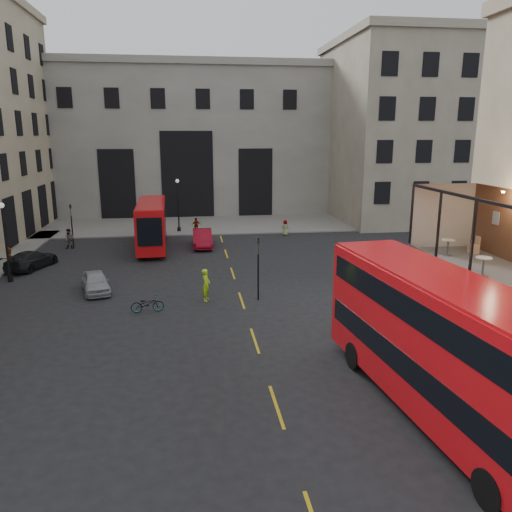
{
  "coord_description": "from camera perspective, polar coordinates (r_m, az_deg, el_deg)",
  "views": [
    {
      "loc": [
        -4.93,
        -16.09,
        9.66
      ],
      "look_at": [
        -1.29,
        10.82,
        3.0
      ],
      "focal_mm": 35.0,
      "sensor_mm": 36.0,
      "label": 1
    }
  ],
  "objects": [
    {
      "name": "host_frontage",
      "position": [
        21.08,
        26.08,
        -8.27
      ],
      "size": [
        3.0,
        11.0,
        4.5
      ],
      "primitive_type": "cube",
      "color": "#C8B796",
      "rests_on": "ground"
    },
    {
      "name": "cyclist",
      "position": [
        29.73,
        -5.73,
        -3.3
      ],
      "size": [
        0.64,
        0.8,
        1.93
      ],
      "primitive_type": "imported",
      "rotation": [
        0.0,
        0.0,
        1.29
      ],
      "color": "#B1E818",
      "rests_on": "ground"
    },
    {
      "name": "cafe_chair_d",
      "position": [
        23.63,
        23.61,
        0.82
      ],
      "size": [
        0.38,
        0.38,
        0.76
      ],
      "color": "tan",
      "rests_on": "cafe_floor"
    },
    {
      "name": "cafe_table_far",
      "position": [
        22.79,
        21.1,
        1.2
      ],
      "size": [
        0.55,
        0.55,
        0.69
      ],
      "color": "white",
      "rests_on": "cafe_floor"
    },
    {
      "name": "building_right",
      "position": [
        61.36,
        16.78,
        13.9
      ],
      "size": [
        16.6,
        18.6,
        20.0
      ],
      "color": "#A79C87",
      "rests_on": "ground"
    },
    {
      "name": "pedestrian_b",
      "position": [
        56.74,
        -11.51,
        4.55
      ],
      "size": [
        1.14,
        1.21,
        1.64
      ],
      "primitive_type": "imported",
      "rotation": [
        0.0,
        0.0,
        0.89
      ],
      "color": "gray",
      "rests_on": "ground"
    },
    {
      "name": "bus_near",
      "position": [
        18.37,
        20.55,
        -9.04
      ],
      "size": [
        4.17,
        12.77,
        5.0
      ],
      "color": "red",
      "rests_on": "ground"
    },
    {
      "name": "cafe_floor",
      "position": [
        20.39,
        26.75,
        -2.25
      ],
      "size": [
        3.0,
        10.0,
        0.1
      ],
      "primitive_type": "cube",
      "color": "slate",
      "rests_on": "host_frontage"
    },
    {
      "name": "pedestrian_e",
      "position": [
        41.17,
        -26.29,
        -0.02
      ],
      "size": [
        0.59,
        0.72,
        1.7
      ],
      "primitive_type": "imported",
      "rotation": [
        0.0,
        0.0,
        5.05
      ],
      "color": "gray",
      "rests_on": "ground"
    },
    {
      "name": "cafe_table_mid",
      "position": [
        19.92,
        24.55,
        -0.81
      ],
      "size": [
        0.57,
        0.57,
        0.71
      ],
      "color": "silver",
      "rests_on": "cafe_floor"
    },
    {
      "name": "street_lamp_b",
      "position": [
        50.62,
        -8.87,
        5.37
      ],
      "size": [
        0.36,
        0.36,
        5.33
      ],
      "color": "black",
      "rests_on": "ground"
    },
    {
      "name": "street_lamp_a",
      "position": [
        36.89,
        -26.63,
        0.94
      ],
      "size": [
        0.36,
        0.36,
        5.33
      ],
      "color": "black",
      "rests_on": "ground"
    },
    {
      "name": "traffic_light_near",
      "position": [
        29.27,
        0.26,
        -0.53
      ],
      "size": [
        0.16,
        0.2,
        3.8
      ],
      "color": "black",
      "rests_on": "ground"
    },
    {
      "name": "pedestrian_c",
      "position": [
        50.25,
        -6.85,
        3.5
      ],
      "size": [
        0.97,
        0.59,
        1.54
      ],
      "primitive_type": "imported",
      "rotation": [
        0.0,
        0.0,
        3.39
      ],
      "color": "gray",
      "rests_on": "ground"
    },
    {
      "name": "car_b",
      "position": [
        43.93,
        -6.15,
        2.02
      ],
      "size": [
        1.64,
        4.66,
        1.53
      ],
      "primitive_type": "imported",
      "rotation": [
        0.0,
        0.0,
        0.0
      ],
      "color": "maroon",
      "rests_on": "ground"
    },
    {
      "name": "pavement_far",
      "position": [
        54.95,
        -8.71,
        3.56
      ],
      "size": [
        40.0,
        12.0,
        0.12
      ],
      "primitive_type": "cube",
      "color": "slate",
      "rests_on": "ground"
    },
    {
      "name": "ground",
      "position": [
        19.4,
        8.42,
        -16.24
      ],
      "size": [
        140.0,
        140.0,
        0.0
      ],
      "primitive_type": "plane",
      "color": "black",
      "rests_on": "ground"
    },
    {
      "name": "pedestrian_a",
      "position": [
        45.84,
        -20.53,
        1.85
      ],
      "size": [
        0.95,
        0.79,
        1.75
      ],
      "primitive_type": "imported",
      "rotation": [
        0.0,
        0.0,
        -0.16
      ],
      "color": "gray",
      "rests_on": "ground"
    },
    {
      "name": "pedestrian_d",
      "position": [
        48.73,
        3.35,
        3.24
      ],
      "size": [
        0.89,
        0.84,
        1.52
      ],
      "primitive_type": "imported",
      "rotation": [
        0.0,
        0.0,
        2.49
      ],
      "color": "gray",
      "rests_on": "ground"
    },
    {
      "name": "car_c",
      "position": [
        40.21,
        -24.28,
        -0.39
      ],
      "size": [
        3.36,
        4.94,
        1.33
      ],
      "primitive_type": "imported",
      "rotation": [
        0.0,
        0.0,
        2.78
      ],
      "color": "black",
      "rests_on": "ground"
    },
    {
      "name": "bus_far",
      "position": [
        43.88,
        -11.82,
        3.79
      ],
      "size": [
        2.67,
        10.17,
        4.03
      ],
      "color": "red",
      "rests_on": "ground"
    },
    {
      "name": "car_a",
      "position": [
        32.82,
        -17.86,
        -2.84
      ],
      "size": [
        2.5,
        4.08,
        1.3
      ],
      "primitive_type": "imported",
      "rotation": [
        0.0,
        0.0,
        0.27
      ],
      "color": "#9DA0A5",
      "rests_on": "ground"
    },
    {
      "name": "gateway",
      "position": [
        64.08,
        -7.98,
        13.41
      ],
      "size": [
        35.0,
        10.6,
        18.0
      ],
      "color": "#9C9A91",
      "rests_on": "ground"
    },
    {
      "name": "traffic_light_far",
      "position": [
        45.8,
        -20.34,
        3.83
      ],
      "size": [
        0.16,
        0.2,
        3.8
      ],
      "color": "black",
      "rests_on": "ground"
    },
    {
      "name": "bicycle",
      "position": [
        28.48,
        -12.32,
        -5.38
      ],
      "size": [
        1.83,
        0.79,
        0.94
      ],
      "primitive_type": "imported",
      "rotation": [
        0.0,
        0.0,
        1.66
      ],
      "color": "gray",
      "rests_on": "ground"
    }
  ]
}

